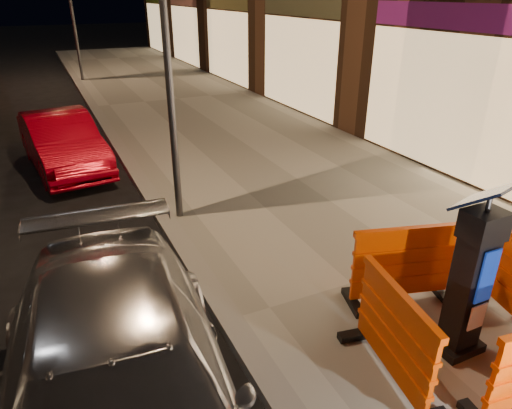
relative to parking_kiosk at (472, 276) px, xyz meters
name	(u,v)px	position (x,y,z in m)	size (l,w,h in m)	color
ground_plane	(232,329)	(-2.07, 1.51, -1.09)	(120.00, 120.00, 0.00)	black
sidewalk	(420,266)	(0.93, 1.51, -1.02)	(6.00, 60.00, 0.15)	gray
kerb	(232,324)	(-2.07, 1.51, -1.02)	(0.30, 60.00, 0.15)	slate
parking_kiosk	(472,276)	(0.00, 0.00, 0.00)	(0.60, 0.60, 1.89)	black
barrier_back	(402,265)	(0.00, 0.95, -0.42)	(1.35, 0.56, 1.05)	#DF3E00
barrier_kerbside	(394,335)	(-0.95, 0.00, -0.42)	(1.35, 0.56, 1.05)	#DF3E00
car_red	(67,168)	(-3.41, 8.30, -1.09)	(1.35, 3.88, 1.28)	#990212
street_lamp_mid	(166,35)	(-1.82, 4.51, 2.06)	(0.12, 0.12, 6.00)	#3F3F44
street_lamp_far	(71,7)	(-1.82, 19.51, 2.06)	(0.12, 0.12, 6.00)	#3F3F44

